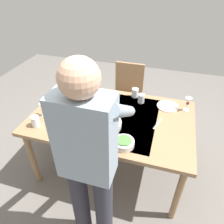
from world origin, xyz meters
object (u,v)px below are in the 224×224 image
at_px(wine_bottle, 68,89).
at_px(wine_glass_left, 43,107).
at_px(water_cup_far_right, 35,121).
at_px(chair_near, 127,92).
at_px(water_cup_near_left, 135,93).
at_px(serving_bowl_pasta, 106,123).
at_px(person_server, 89,160).
at_px(wine_glass_right, 188,102).
at_px(dining_table, 112,121).
at_px(water_cup_far_left, 62,102).
at_px(water_cup_near_right, 141,98).
at_px(side_bowl_salad, 124,143).
at_px(dinner_plate_far, 168,106).
at_px(dinner_plate_near, 108,99).

relative_size(wine_bottle, wine_glass_left, 1.96).
bearing_deg(water_cup_far_right, chair_near, -116.05).
relative_size(water_cup_near_left, serving_bowl_pasta, 0.35).
distance_m(wine_bottle, wine_glass_left, 0.40).
height_order(chair_near, water_cup_near_left, chair_near).
height_order(person_server, wine_glass_right, person_server).
height_order(dining_table, water_cup_far_left, water_cup_far_left).
height_order(wine_bottle, serving_bowl_pasta, wine_bottle).
xyz_separation_m(wine_bottle, water_cup_near_left, (-0.73, -0.23, -0.06)).
height_order(water_cup_near_right, side_bowl_salad, water_cup_near_right).
bearing_deg(dinner_plate_far, dining_table, 32.15).
height_order(water_cup_near_left, serving_bowl_pasta, water_cup_near_left).
relative_size(wine_glass_right, dinner_plate_far, 0.66).
distance_m(water_cup_far_right, dinner_plate_near, 0.82).
distance_m(water_cup_near_left, water_cup_far_left, 0.83).
distance_m(water_cup_near_right, side_bowl_salad, 0.71).
height_order(wine_glass_right, water_cup_near_right, wine_glass_right).
bearing_deg(water_cup_near_right, water_cup_far_left, 21.34).
height_order(person_server, wine_bottle, person_server).
relative_size(dining_table, side_bowl_salad, 9.00).
height_order(chair_near, dinner_plate_near, chair_near).
distance_m(dining_table, water_cup_near_right, 0.43).
bearing_deg(wine_bottle, serving_bowl_pasta, 146.84).
bearing_deg(side_bowl_salad, wine_glass_left, -11.84).
distance_m(water_cup_near_left, side_bowl_salad, 0.81).
bearing_deg(dining_table, water_cup_far_left, -2.00).
distance_m(person_server, serving_bowl_pasta, 0.63).
height_order(water_cup_far_left, serving_bowl_pasta, water_cup_far_left).
xyz_separation_m(water_cup_near_left, water_cup_near_right, (-0.09, 0.10, -0.00)).
bearing_deg(wine_bottle, side_bowl_salad, 144.32).
relative_size(serving_bowl_pasta, dinner_plate_near, 1.30).
relative_size(water_cup_far_left, dinner_plate_far, 0.46).
bearing_deg(wine_glass_right, dining_table, 24.26).
xyz_separation_m(side_bowl_salad, dinner_plate_far, (-0.31, -0.71, -0.03)).
bearing_deg(wine_glass_right, dinner_plate_far, -2.61).
distance_m(water_cup_near_right, serving_bowl_pasta, 0.56).
height_order(water_cup_near_right, dinner_plate_near, water_cup_near_right).
distance_m(chair_near, water_cup_far_right, 1.42).
height_order(chair_near, serving_bowl_pasta, chair_near).
xyz_separation_m(water_cup_near_right, water_cup_far_left, (0.81, 0.32, 0.00)).
distance_m(wine_bottle, water_cup_far_right, 0.56).
bearing_deg(serving_bowl_pasta, water_cup_far_left, -18.90).
bearing_deg(person_server, wine_glass_right, -120.63).
height_order(person_server, dinner_plate_far, person_server).
xyz_separation_m(chair_near, water_cup_far_right, (0.61, 1.25, 0.28)).
height_order(wine_glass_right, water_cup_far_left, wine_glass_right).
distance_m(dining_table, water_cup_near_left, 0.47).
bearing_deg(dinner_plate_near, water_cup_far_left, 30.51).
distance_m(water_cup_far_left, dinner_plate_far, 1.15).
distance_m(wine_bottle, serving_bowl_pasta, 0.69).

